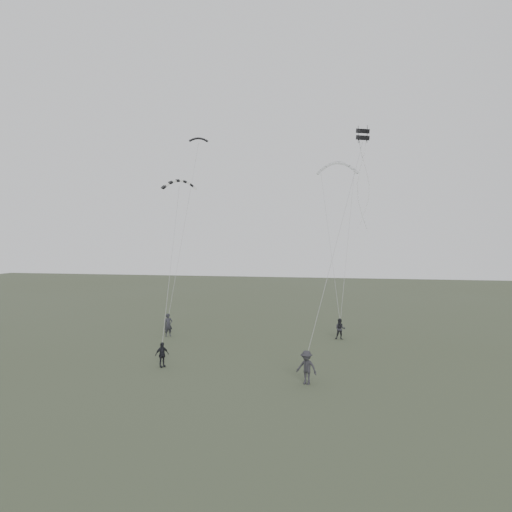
% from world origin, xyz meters
% --- Properties ---
extents(ground, '(140.00, 140.00, 0.00)m').
position_xyz_m(ground, '(0.00, 0.00, 0.00)').
color(ground, '#3C442E').
rests_on(ground, ground).
extents(flyer_left, '(0.79, 0.77, 1.83)m').
position_xyz_m(flyer_left, '(-6.48, 7.00, 0.92)').
color(flyer_left, '#222228').
rests_on(flyer_left, ground).
extents(flyer_right, '(0.81, 0.65, 1.63)m').
position_xyz_m(flyer_right, '(7.07, 8.55, 0.81)').
color(flyer_right, black).
rests_on(flyer_right, ground).
extents(flyer_center, '(0.86, 0.92, 1.53)m').
position_xyz_m(flyer_center, '(-3.26, -2.11, 0.76)').
color(flyer_center, black).
rests_on(flyer_center, ground).
extents(flyer_far, '(1.33, 1.03, 1.82)m').
position_xyz_m(flyer_far, '(5.76, -3.89, 0.91)').
color(flyer_far, '#242428').
rests_on(flyer_far, ground).
extents(kite_dark_small, '(1.74, 1.12, 0.66)m').
position_xyz_m(kite_dark_small, '(-5.08, 10.65, 16.44)').
color(kite_dark_small, black).
rests_on(kite_dark_small, flyer_left).
extents(kite_pale_large, '(3.75, 1.35, 1.70)m').
position_xyz_m(kite_pale_large, '(6.50, 15.35, 14.67)').
color(kite_pale_large, '#B9BCBF').
rests_on(kite_pale_large, flyer_right).
extents(kite_striped, '(2.85, 2.07, 1.23)m').
position_xyz_m(kite_striped, '(-5.35, 6.66, 12.38)').
color(kite_striped, black).
rests_on(kite_striped, flyer_center).
extents(kite_box, '(0.96, 1.04, 0.87)m').
position_xyz_m(kite_box, '(8.66, 3.51, 14.75)').
color(kite_box, black).
rests_on(kite_box, flyer_far).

